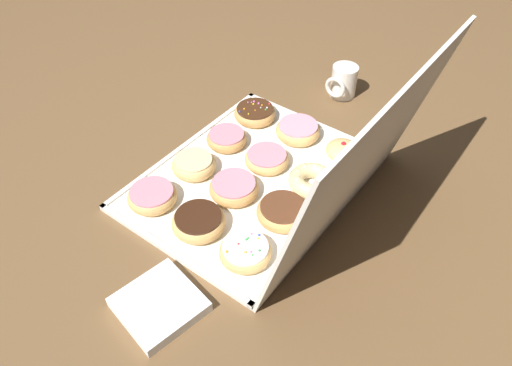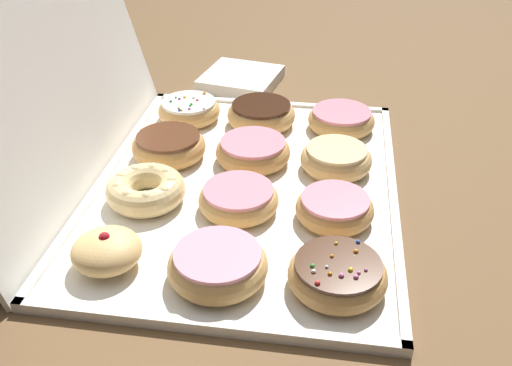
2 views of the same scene
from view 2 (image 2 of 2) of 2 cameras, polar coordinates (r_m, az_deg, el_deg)
ground_plane at (r=0.86m, az=-0.97°, el=-0.68°), size 3.00×3.00×0.00m
donut_box at (r=0.86m, az=-0.98°, el=-0.38°), size 0.58×0.44×0.01m
box_lid_open at (r=0.85m, az=-20.26°, el=12.54°), size 0.58×0.11×0.41m
sprinkle_donut_0 at (r=0.68m, az=8.14°, el=-9.00°), size 0.12×0.12×0.04m
pink_frosted_donut_1 at (r=0.78m, az=7.86°, el=-2.48°), size 0.11×0.11×0.03m
glazed_ring_donut_2 at (r=0.89m, az=8.00°, el=2.44°), size 0.11×0.11×0.04m
pink_frosted_donut_3 at (r=1.01m, az=8.51°, el=6.30°), size 0.12×0.12×0.04m
pink_frosted_donut_4 at (r=0.68m, az=-3.81°, el=-8.12°), size 0.12×0.12×0.04m
pink_frosted_donut_5 at (r=0.79m, az=-1.97°, el=-1.54°), size 0.11×0.11×0.03m
pink_frosted_donut_6 at (r=0.90m, az=-0.01°, el=3.20°), size 0.12×0.12×0.04m
chocolate_frosted_donut_7 at (r=1.02m, az=0.52°, el=6.90°), size 0.12×0.12×0.04m
jelly_filled_donut_8 at (r=0.72m, az=-14.67°, el=-6.55°), size 0.09×0.09×0.05m
cruller_donut_9 at (r=0.82m, az=-10.95°, el=-0.57°), size 0.11×0.11×0.04m
chocolate_frosted_donut_10 at (r=0.92m, az=-8.69°, el=3.69°), size 0.12×0.12×0.04m
sprinkle_donut_11 at (r=1.04m, az=-6.69°, el=7.27°), size 0.11×0.11×0.04m
napkin_stack at (r=1.21m, az=-1.50°, el=10.35°), size 0.17×0.17×0.02m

